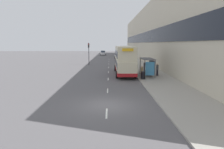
{
  "coord_description": "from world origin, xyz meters",
  "views": [
    {
      "loc": [
        0.23,
        -14.92,
        4.74
      ],
      "look_at": [
        0.56,
        15.08,
        0.05
      ],
      "focal_mm": 32.0,
      "sensor_mm": 36.0,
      "label": 1
    }
  ],
  "objects_px": {
    "car_1": "(103,53)",
    "pedestrian_2": "(144,66)",
    "pedestrian_at_shelter": "(142,72)",
    "litter_bin": "(143,75)",
    "pedestrian_1": "(157,69)",
    "pedestrian_3": "(137,68)",
    "double_decker_bus_near": "(124,60)",
    "traffic_light_far_kerb": "(89,50)",
    "car_0": "(118,56)",
    "bus_shelter": "(149,64)"
  },
  "relations": [
    {
      "from": "car_1",
      "to": "pedestrian_2",
      "type": "bearing_deg",
      "value": 100.07
    },
    {
      "from": "pedestrian_at_shelter",
      "to": "litter_bin",
      "type": "distance_m",
      "value": 0.9
    },
    {
      "from": "pedestrian_1",
      "to": "pedestrian_3",
      "type": "xyz_separation_m",
      "value": [
        -2.65,
        2.26,
        -0.02
      ]
    },
    {
      "from": "car_1",
      "to": "litter_bin",
      "type": "bearing_deg",
      "value": 97.18
    },
    {
      "from": "double_decker_bus_near",
      "to": "pedestrian_at_shelter",
      "type": "bearing_deg",
      "value": -64.26
    },
    {
      "from": "car_1",
      "to": "pedestrian_2",
      "type": "distance_m",
      "value": 49.11
    },
    {
      "from": "car_1",
      "to": "traffic_light_far_kerb",
      "type": "xyz_separation_m",
      "value": [
        -1.88,
        -37.48,
        2.37
      ]
    },
    {
      "from": "car_0",
      "to": "pedestrian_at_shelter",
      "type": "height_order",
      "value": "pedestrian_at_shelter"
    },
    {
      "from": "traffic_light_far_kerb",
      "to": "double_decker_bus_near",
      "type": "bearing_deg",
      "value": -63.1
    },
    {
      "from": "pedestrian_3",
      "to": "car_1",
      "type": "bearing_deg",
      "value": 97.75
    },
    {
      "from": "car_1",
      "to": "pedestrian_3",
      "type": "height_order",
      "value": "pedestrian_3"
    },
    {
      "from": "car_0",
      "to": "pedestrian_3",
      "type": "height_order",
      "value": "pedestrian_3"
    },
    {
      "from": "pedestrian_3",
      "to": "litter_bin",
      "type": "xyz_separation_m",
      "value": [
        0.13,
        -5.13,
        -0.35
      ]
    },
    {
      "from": "pedestrian_3",
      "to": "car_0",
      "type": "bearing_deg",
      "value": 92.99
    },
    {
      "from": "bus_shelter",
      "to": "pedestrian_3",
      "type": "xyz_separation_m",
      "value": [
        -1.35,
        2.61,
        -0.86
      ]
    },
    {
      "from": "pedestrian_1",
      "to": "pedestrian_2",
      "type": "xyz_separation_m",
      "value": [
        -1.0,
        4.91,
        -0.09
      ]
    },
    {
      "from": "car_0",
      "to": "pedestrian_3",
      "type": "bearing_deg",
      "value": -87.01
    },
    {
      "from": "bus_shelter",
      "to": "traffic_light_far_kerb",
      "type": "height_order",
      "value": "traffic_light_far_kerb"
    },
    {
      "from": "pedestrian_1",
      "to": "traffic_light_far_kerb",
      "type": "bearing_deg",
      "value": 126.0
    },
    {
      "from": "car_0",
      "to": "traffic_light_far_kerb",
      "type": "relative_size",
      "value": 0.93
    },
    {
      "from": "pedestrian_2",
      "to": "pedestrian_3",
      "type": "relative_size",
      "value": 0.92
    },
    {
      "from": "car_0",
      "to": "bus_shelter",
      "type": "bearing_deg",
      "value": -85.03
    },
    {
      "from": "double_decker_bus_near",
      "to": "traffic_light_far_kerb",
      "type": "bearing_deg",
      "value": 116.9
    },
    {
      "from": "bus_shelter",
      "to": "pedestrian_at_shelter",
      "type": "relative_size",
      "value": 2.52
    },
    {
      "from": "pedestrian_2",
      "to": "traffic_light_far_kerb",
      "type": "relative_size",
      "value": 0.32
    },
    {
      "from": "car_1",
      "to": "pedestrian_at_shelter",
      "type": "bearing_deg",
      "value": 97.27
    },
    {
      "from": "double_decker_bus_near",
      "to": "pedestrian_2",
      "type": "height_order",
      "value": "double_decker_bus_near"
    },
    {
      "from": "bus_shelter",
      "to": "pedestrian_at_shelter",
      "type": "xyz_separation_m",
      "value": [
        -1.24,
        -1.68,
        -0.88
      ]
    },
    {
      "from": "pedestrian_2",
      "to": "pedestrian_1",
      "type": "bearing_deg",
      "value": -78.48
    },
    {
      "from": "pedestrian_1",
      "to": "litter_bin",
      "type": "distance_m",
      "value": 3.84
    },
    {
      "from": "bus_shelter",
      "to": "double_decker_bus_near",
      "type": "bearing_deg",
      "value": 141.88
    },
    {
      "from": "double_decker_bus_near",
      "to": "litter_bin",
      "type": "xyz_separation_m",
      "value": [
        2.08,
        -5.11,
        -1.62
      ]
    },
    {
      "from": "pedestrian_2",
      "to": "litter_bin",
      "type": "xyz_separation_m",
      "value": [
        -1.52,
        -7.78,
        -0.27
      ]
    },
    {
      "from": "car_1",
      "to": "double_decker_bus_near",
      "type": "bearing_deg",
      "value": 95.59
    },
    {
      "from": "car_0",
      "to": "litter_bin",
      "type": "height_order",
      "value": "car_0"
    },
    {
      "from": "pedestrian_2",
      "to": "pedestrian_3",
      "type": "distance_m",
      "value": 3.12
    },
    {
      "from": "bus_shelter",
      "to": "car_1",
      "type": "bearing_deg",
      "value": 98.79
    },
    {
      "from": "traffic_light_far_kerb",
      "to": "pedestrian_2",
      "type": "bearing_deg",
      "value": -46.09
    },
    {
      "from": "double_decker_bus_near",
      "to": "pedestrian_at_shelter",
      "type": "distance_m",
      "value": 4.91
    },
    {
      "from": "car_0",
      "to": "traffic_light_far_kerb",
      "type": "distance_m",
      "value": 20.38
    },
    {
      "from": "pedestrian_2",
      "to": "car_1",
      "type": "bearing_deg",
      "value": 100.07
    },
    {
      "from": "double_decker_bus_near",
      "to": "pedestrian_1",
      "type": "distance_m",
      "value": 5.26
    },
    {
      "from": "pedestrian_1",
      "to": "pedestrian_2",
      "type": "bearing_deg",
      "value": 101.52
    },
    {
      "from": "pedestrian_at_shelter",
      "to": "pedestrian_2",
      "type": "height_order",
      "value": "pedestrian_at_shelter"
    },
    {
      "from": "double_decker_bus_near",
      "to": "traffic_light_far_kerb",
      "type": "distance_m",
      "value": 15.23
    },
    {
      "from": "car_0",
      "to": "pedestrian_1",
      "type": "xyz_separation_m",
      "value": [
        4.35,
        -34.73,
        0.18
      ]
    },
    {
      "from": "pedestrian_3",
      "to": "litter_bin",
      "type": "relative_size",
      "value": 1.63
    },
    {
      "from": "car_0",
      "to": "car_1",
      "type": "relative_size",
      "value": 0.99
    },
    {
      "from": "bus_shelter",
      "to": "litter_bin",
      "type": "height_order",
      "value": "bus_shelter"
    },
    {
      "from": "car_1",
      "to": "litter_bin",
      "type": "distance_m",
      "value": 56.58
    }
  ]
}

